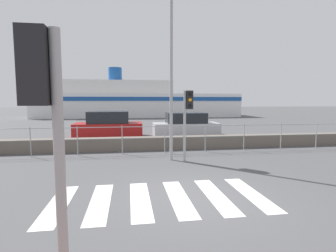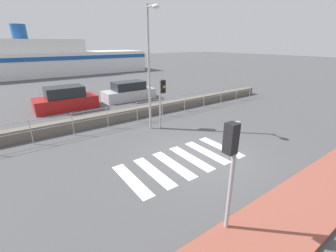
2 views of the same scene
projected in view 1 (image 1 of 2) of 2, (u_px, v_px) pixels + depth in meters
ground_plane at (195, 197)px, 6.22m from camera, size 160.00×160.00×0.00m
crosswalk at (160, 199)px, 6.09m from camera, size 4.95×2.40×0.01m
seawall at (162, 143)px, 12.26m from camera, size 24.31×0.55×0.58m
harbor_fence at (165, 135)px, 11.35m from camera, size 21.92×0.04×1.22m
traffic_light_near at (46, 116)px, 2.36m from camera, size 0.34×0.32×2.92m
traffic_light_far at (188, 110)px, 9.64m from camera, size 0.34×0.32×2.63m
streetlamp at (172, 59)px, 9.50m from camera, size 0.32×1.01×6.14m
ferry_boat at (135, 102)px, 36.27m from camera, size 27.05×6.56×6.66m
parked_car_red at (109, 126)px, 16.22m from camera, size 4.10×1.89×1.59m
parked_car_silver at (186, 126)px, 16.96m from camera, size 4.19×1.71×1.48m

